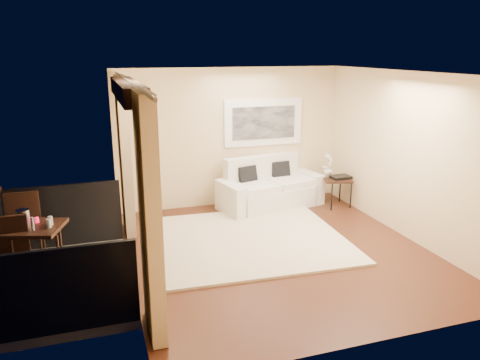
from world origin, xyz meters
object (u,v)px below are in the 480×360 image
sofa (269,189)px  side_table (337,181)px  balcony_chair_near (11,250)px  balcony_chair_far (25,219)px  ice_bucket (23,217)px  bistro_table (36,232)px  orchid (328,164)px

sofa → side_table: bearing=-30.7°
side_table → sofa: bearing=161.3°
side_table → balcony_chair_near: size_ratio=0.65×
balcony_chair_far → ice_bucket: 0.68m
sofa → ice_bucket: 4.64m
side_table → bistro_table: (-5.35, -1.54, 0.18)m
balcony_chair_near → bistro_table: bearing=39.4°
ice_bucket → balcony_chair_near: bearing=-109.5°
orchid → ice_bucket: 5.58m
side_table → balcony_chair_near: bearing=-162.4°
orchid → balcony_chair_far: bearing=-170.6°
balcony_chair_near → sofa: bearing=26.2°
orchid → bistro_table: 5.47m
side_table → ice_bucket: ice_bucket is taller
balcony_chair_near → ice_bucket: 0.50m
bistro_table → ice_bucket: bearing=138.0°
orchid → ice_bucket: bearing=-164.1°
balcony_chair_near → orchid: bearing=18.4°
sofa → side_table: size_ratio=3.34×
orchid → balcony_chair_near: size_ratio=0.52×
bistro_table → balcony_chair_near: bearing=-139.9°
balcony_chair_far → ice_bucket: (0.07, -0.63, 0.25)m
balcony_chair_near → side_table: bearing=16.9°
sofa → orchid: bearing=-27.0°
bistro_table → balcony_chair_far: 0.80m
bistro_table → ice_bucket: (-0.15, 0.14, 0.18)m
side_table → bistro_table: size_ratio=0.79×
sofa → orchid: (1.14, -0.30, 0.49)m
sofa → orchid: orchid is taller
side_table → bistro_table: bearing=-163.9°
ice_bucket → balcony_chair_far: bearing=96.3°
bistro_table → balcony_chair_near: balcony_chair_near is taller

